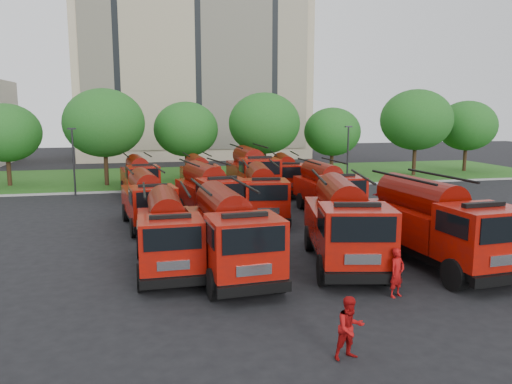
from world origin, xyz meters
TOP-DOWN VIEW (x-y plane):
  - ground at (0.00, 0.00)m, footprint 140.00×140.00m
  - lawn at (0.00, 26.00)m, footprint 70.00×16.00m
  - curb at (0.00, 17.90)m, footprint 70.00×0.30m
  - apartment_building at (2.00, 47.94)m, footprint 30.00×14.18m
  - tree_1 at (-16.00, 23.00)m, footprint 5.71×5.71m
  - tree_2 at (-8.00, 21.50)m, footprint 6.72×6.72m
  - tree_3 at (-1.00, 24.00)m, footprint 5.88×5.88m
  - tree_4 at (6.00, 22.50)m, footprint 6.55×6.55m
  - tree_5 at (13.00, 23.50)m, footprint 5.46×5.46m
  - tree_6 at (21.00, 22.00)m, footprint 6.89×6.89m
  - tree_7 at (28.00, 24.00)m, footprint 6.05×6.05m
  - lamp_post_0 at (-10.00, 17.20)m, footprint 0.60×0.25m
  - lamp_post_1 at (12.00, 17.20)m, footprint 0.60×0.25m
  - fire_truck_0 at (-3.91, -2.28)m, footprint 2.56×6.75m
  - fire_truck_1 at (-1.57, -3.38)m, footprint 3.05×7.39m
  - fire_truck_2 at (3.36, -3.11)m, footprint 4.17×7.99m
  - fire_truck_3 at (6.99, -4.17)m, footprint 3.32×7.90m
  - fire_truck_4 at (-4.66, 5.75)m, footprint 3.13×6.84m
  - fire_truck_5 at (-1.11, 6.35)m, footprint 3.67×7.49m
  - fire_truck_6 at (1.93, 6.03)m, footprint 3.20×7.16m
  - fire_truck_7 at (6.32, 6.85)m, footprint 2.65×6.91m
  - fire_truck_8 at (-5.23, 16.06)m, footprint 3.09×6.74m
  - fire_truck_9 at (-0.75, 15.78)m, footprint 2.65×6.55m
  - fire_truck_10 at (3.25, 15.14)m, footprint 3.00×7.84m
  - fire_truck_11 at (5.88, 14.82)m, footprint 3.09×6.76m
  - firefighter_0 at (3.68, -7.14)m, footprint 0.76×0.68m
  - firefighter_1 at (0.35, -10.90)m, footprint 0.89×0.59m
  - firefighter_2 at (8.32, -2.60)m, footprint 0.80×1.04m
  - firefighter_3 at (7.13, -5.44)m, footprint 1.24×0.81m
  - firefighter_4 at (-4.59, 0.45)m, footprint 1.08×1.04m
  - firefighter_5 at (10.65, 7.73)m, footprint 1.54×0.88m

SIDE VIEW (x-z plane):
  - ground at x=0.00m, z-range 0.00..0.00m
  - firefighter_0 at x=3.68m, z-range -0.86..0.86m
  - firefighter_1 at x=0.35m, z-range -0.84..0.84m
  - firefighter_2 at x=8.32m, z-range -0.78..0.78m
  - firefighter_3 at x=7.13m, z-range -0.88..0.88m
  - firefighter_4 at x=-4.59m, z-range -0.93..0.93m
  - firefighter_5 at x=10.65m, z-range -0.78..0.78m
  - lawn at x=0.00m, z-range 0.00..0.12m
  - curb at x=0.00m, z-range 0.00..0.14m
  - fire_truck_9 at x=-0.75m, z-range 0.01..2.94m
  - fire_truck_8 at x=-5.23m, z-range 0.01..2.97m
  - fire_truck_11 at x=5.88m, z-range 0.01..2.98m
  - fire_truck_4 at x=-4.66m, z-range 0.01..3.01m
  - fire_truck_0 at x=-3.91m, z-range 0.01..3.06m
  - fire_truck_7 at x=6.32m, z-range 0.01..3.13m
  - fire_truck_6 at x=1.93m, z-range 0.01..3.16m
  - fire_truck_5 at x=-1.11m, z-range 0.01..3.28m
  - fire_truck_1 at x=-1.57m, z-range 0.01..3.31m
  - fire_truck_2 at x=3.36m, z-range 0.01..3.48m
  - fire_truck_3 at x=6.99m, z-range 0.01..3.52m
  - fire_truck_10 at x=3.25m, z-range 0.01..3.55m
  - lamp_post_0 at x=-10.00m, z-range 0.34..5.45m
  - lamp_post_1 at x=12.00m, z-range 0.34..5.45m
  - tree_5 at x=13.00m, z-range 1.01..7.69m
  - tree_1 at x=-16.00m, z-range 1.06..8.04m
  - tree_3 at x=-1.00m, z-range 1.09..8.28m
  - tree_7 at x=28.00m, z-range 1.12..8.52m
  - tree_4 at x=6.00m, z-range 1.21..9.23m
  - tree_2 at x=-8.00m, z-range 1.25..9.46m
  - tree_6 at x=21.00m, z-range 1.28..9.70m
  - apartment_building at x=2.00m, z-range 0.00..25.00m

